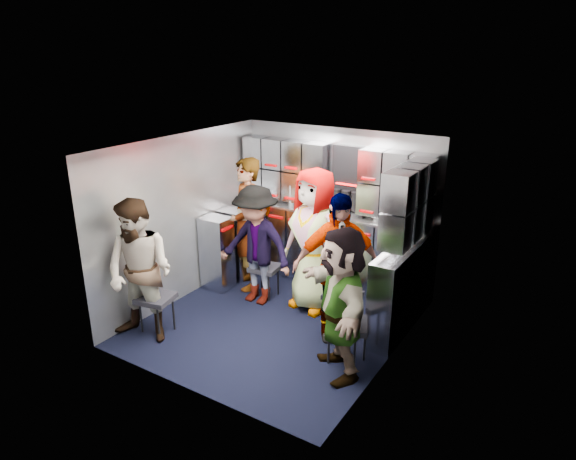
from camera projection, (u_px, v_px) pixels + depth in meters
The scene contains 29 objects.
floor at pixel (277, 322), 6.07m from camera, with size 3.00×3.00×0.00m, color black.
wall_back at pixel (337, 206), 6.92m from camera, with size 2.80×0.04×2.10m, color gray.
wall_left at pixel (183, 218), 6.42m from camera, with size 0.04×3.00×2.10m, color gray.
wall_right at pixel (396, 266), 5.02m from camera, with size 0.04×3.00×2.10m, color gray.
ceiling at pixel (276, 146), 5.37m from camera, with size 2.80×3.00×0.02m, color silver.
cart_bank_back at pixel (329, 249), 6.94m from camera, with size 2.68×0.38×0.99m, color #A0A5B0.
cart_bank_left at pixel (226, 249), 6.95m from camera, with size 0.38×0.76×0.99m, color #A0A5B0.
counter at pixel (330, 212), 6.76m from camera, with size 2.68×0.42×0.03m, color #B1B4B9.
locker_bank_back at pixel (333, 176), 6.65m from camera, with size 2.68×0.28×0.82m, color #A0A5B0.
locker_bank_right at pixel (409, 203), 5.51m from camera, with size 0.28×1.00×0.82m, color #A0A5B0.
right_cabinet at pixel (399, 290), 5.76m from camera, with size 0.28×1.20×1.00m, color #A0A5B0.
coffee_niche at pixel (348, 179), 6.61m from camera, with size 0.46×0.16×0.84m, color black, non-canonical shape.
red_latch_strip at pixel (323, 226), 6.65m from camera, with size 2.60×0.02×0.03m, color #AA0105.
jump_seat_near_left at pixel (156, 300), 5.76m from camera, with size 0.44×0.43×0.44m.
jump_seat_mid_left at pixel (265, 269), 6.61m from camera, with size 0.40×0.38×0.42m.
jump_seat_center at pixel (321, 274), 6.47m from camera, with size 0.36×0.34×0.42m.
jump_seat_mid_right at pixel (343, 297), 5.83m from camera, with size 0.38×0.36×0.45m.
jump_seat_near_right at pixel (348, 327), 5.17m from camera, with size 0.51×0.50×0.46m.
attendant_standing at pixel (247, 225), 6.70m from camera, with size 0.64×0.42×1.77m, color black.
attendant_arc_a at pixel (140, 272), 5.48m from camera, with size 0.78×0.61×1.61m, color black.
attendant_arc_b at pixel (256, 245), 6.33m from camera, with size 0.99×0.57×1.52m, color black.
attendant_arc_c at pixel (314, 240), 6.15m from camera, with size 0.87×0.56×1.77m, color black.
attendant_arc_d at pixel (337, 267), 5.53m from camera, with size 0.97×0.41×1.66m, color black.
attendant_arc_e at pixel (341, 302), 4.91m from camera, with size 1.42×0.45×1.53m, color black.
bottle_left at pixel (291, 196), 6.95m from camera, with size 0.07×0.07×0.28m, color white.
bottle_mid at pixel (300, 198), 6.89m from camera, with size 0.06×0.06×0.25m, color white.
bottle_right at pixel (377, 212), 6.34m from camera, with size 0.06×0.06×0.23m, color white.
cup_left at pixel (268, 198), 7.16m from camera, with size 0.09×0.09×0.10m, color #CBAF8F.
cup_right at pixel (409, 224), 6.14m from camera, with size 0.08×0.08×0.09m, color #CBAF8F.
Camera 1 is at (2.95, -4.46, 3.08)m, focal length 32.00 mm.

